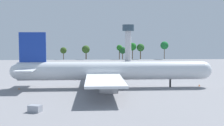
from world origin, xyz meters
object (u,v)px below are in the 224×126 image
(cargo_loader, at_px, (34,74))
(cargo_container_fore, at_px, (35,109))
(control_tower, at_px, (128,38))
(safety_cone_tail, at_px, (19,88))
(safety_cone_nose, at_px, (199,85))
(cargo_airplane, at_px, (111,71))
(fuel_truck, at_px, (50,73))

(cargo_loader, distance_m, cargo_container_fore, 71.39)
(cargo_container_fore, bearing_deg, control_tower, 75.47)
(cargo_container_fore, bearing_deg, safety_cone_tail, 110.19)
(safety_cone_nose, xyz_separation_m, safety_cone_tail, (-66.13, -2.75, -0.10))
(cargo_airplane, height_order, fuel_truck, cargo_airplane)
(cargo_container_fore, bearing_deg, cargo_airplane, 59.06)
(cargo_loader, height_order, fuel_truck, fuel_truck)
(control_tower, bearing_deg, cargo_airplane, -99.47)
(fuel_truck, height_order, cargo_container_fore, fuel_truck)
(fuel_truck, distance_m, control_tower, 103.76)
(fuel_truck, relative_size, safety_cone_nose, 6.96)
(cargo_loader, distance_m, safety_cone_tail, 37.05)
(cargo_loader, height_order, safety_cone_nose, cargo_loader)
(safety_cone_nose, bearing_deg, safety_cone_tail, -177.62)
(cargo_loader, relative_size, safety_cone_tail, 8.77)
(cargo_container_fore, relative_size, safety_cone_nose, 4.43)
(safety_cone_nose, distance_m, safety_cone_tail, 66.19)
(fuel_truck, relative_size, control_tower, 0.19)
(cargo_airplane, relative_size, cargo_loader, 13.80)
(fuel_truck, relative_size, cargo_container_fore, 1.57)
(cargo_airplane, distance_m, safety_cone_nose, 33.93)
(cargo_airplane, xyz_separation_m, safety_cone_nose, (33.41, 1.36, -5.74))
(cargo_loader, bearing_deg, fuel_truck, 5.69)
(safety_cone_tail, bearing_deg, control_tower, 67.18)
(fuel_truck, xyz_separation_m, cargo_container_fore, (6.79, -70.70, -0.34))
(cargo_airplane, height_order, safety_cone_nose, cargo_airplane)
(cargo_airplane, relative_size, control_tower, 2.51)
(cargo_airplane, bearing_deg, cargo_loader, 134.37)
(cargo_container_fore, xyz_separation_m, safety_cone_tail, (-12.12, 32.98, -0.54))
(fuel_truck, xyz_separation_m, safety_cone_tail, (-5.34, -37.72, -0.88))
(safety_cone_tail, xyz_separation_m, control_tower, (53.80, 127.84, 18.04))
(cargo_airplane, distance_m, cargo_container_fore, 40.41)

